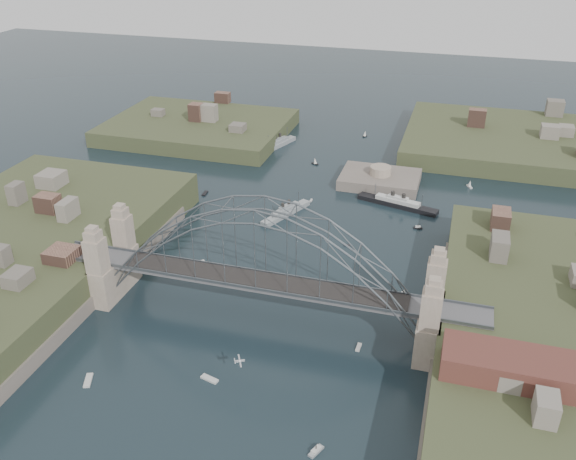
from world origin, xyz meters
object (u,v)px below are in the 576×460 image
Objects in this scene: wharf_shed at (510,366)px; naval_cruiser_near at (286,212)px; fort_island at (379,185)px; naval_cruiser_far at (278,144)px; bridge at (261,263)px; ocean_liner at (397,203)px.

wharf_shed reaches higher than naval_cruiser_near.
fort_island is 42.49m from naval_cruiser_far.
bridge is 95.03m from naval_cruiser_far.
bridge is 61.06m from ocean_liner.
wharf_shed is 1.18× the size of naval_cruiser_far.
ocean_liner is at bearing 71.77° from bridge.
fort_island is at bearing -29.61° from naval_cruiser_far.
naval_cruiser_far is at bearing 150.39° from fort_island.
wharf_shed is (32.00, -84.00, 10.34)m from fort_island.
fort_island is 1.29× the size of naval_cruiser_far.
fort_island reaches higher than naval_cruiser_near.
bridge is at bearing -99.73° from fort_island.
naval_cruiser_far is at bearing 109.56° from naval_cruiser_near.
bridge reaches higher than ocean_liner.
naval_cruiser_near is at bearing 100.54° from bridge.
fort_island is at bearing 80.27° from bridge.
ocean_liner reaches higher than naval_cruiser_near.
naval_cruiser_near is at bearing -153.79° from ocean_liner.
fort_island is 33.12m from naval_cruiser_near.
bridge is 4.20× the size of wharf_shed.
naval_cruiser_near is at bearing 132.09° from wharf_shed.
fort_island reaches higher than ocean_liner.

